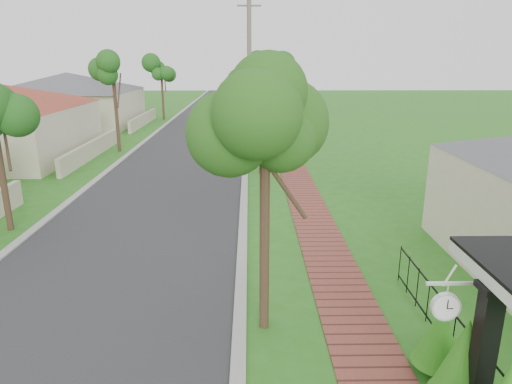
% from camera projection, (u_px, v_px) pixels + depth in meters
% --- Properties ---
extents(ground, '(160.00, 160.00, 0.00)m').
position_uv_depth(ground, '(203.00, 383.00, 8.43)').
color(ground, '#296A19').
rests_on(ground, ground).
extents(road, '(7.00, 120.00, 0.02)m').
position_uv_depth(road, '(185.00, 158.00, 27.57)').
color(road, '#28282B').
rests_on(road, ground).
extents(kerb_right, '(0.30, 120.00, 0.10)m').
position_uv_depth(kerb_right, '(245.00, 157.00, 27.62)').
color(kerb_right, '#9E9E99').
rests_on(kerb_right, ground).
extents(kerb_left, '(0.30, 120.00, 0.10)m').
position_uv_depth(kerb_left, '(125.00, 158.00, 27.52)').
color(kerb_left, '#9E9E99').
rests_on(kerb_left, ground).
extents(sidewalk, '(1.50, 120.00, 0.03)m').
position_uv_depth(sidewalk, '(288.00, 157.00, 27.66)').
color(sidewalk, brown).
rests_on(sidewalk, ground).
extents(porch_post, '(0.48, 0.48, 2.52)m').
position_uv_depth(porch_post, '(481.00, 364.00, 7.22)').
color(porch_post, black).
rests_on(porch_post, ground).
extents(picket_fence, '(0.03, 8.02, 1.00)m').
position_uv_depth(picket_fence, '(469.00, 356.00, 8.35)').
color(picket_fence, black).
rests_on(picket_fence, ground).
extents(street_trees, '(10.70, 37.65, 5.89)m').
position_uv_depth(street_trees, '(197.00, 76.00, 32.86)').
color(street_trees, '#382619').
rests_on(street_trees, ground).
extents(far_house_grey, '(15.56, 15.56, 4.60)m').
position_uv_depth(far_house_grey, '(69.00, 99.00, 40.17)').
color(far_house_grey, beige).
rests_on(far_house_grey, ground).
extents(parked_car_red, '(2.10, 4.07, 1.32)m').
position_uv_depth(parked_car_red, '(236.00, 120.00, 39.05)').
color(parked_car_red, '#5B0D0E').
rests_on(parked_car_red, ground).
extents(parked_car_white, '(1.90, 5.07, 1.65)m').
position_uv_depth(parked_car_white, '(244.00, 116.00, 40.42)').
color(parked_car_white, silver).
rests_on(parked_car_white, ground).
extents(near_tree, '(2.14, 2.14, 5.50)m').
position_uv_depth(near_tree, '(265.00, 132.00, 8.99)').
color(near_tree, '#382619').
rests_on(near_tree, ground).
extents(utility_pole, '(1.20, 0.24, 8.65)m').
position_uv_depth(utility_pole, '(249.00, 86.00, 23.42)').
color(utility_pole, '#6F6056').
rests_on(utility_pole, ground).
extents(station_clock, '(0.80, 0.13, 0.68)m').
position_uv_depth(station_clock, '(446.00, 305.00, 7.36)').
color(station_clock, white).
rests_on(station_clock, ground).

